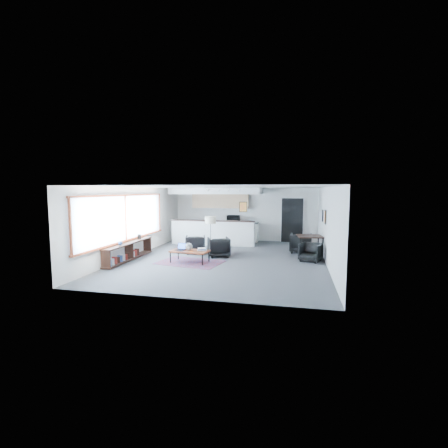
% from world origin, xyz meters
% --- Properties ---
extents(room, '(7.02, 9.02, 2.62)m').
position_xyz_m(room, '(0.00, 0.00, 1.30)').
color(room, '#464649').
rests_on(room, ground).
extents(window, '(0.10, 5.95, 1.66)m').
position_xyz_m(window, '(-3.46, -0.90, 1.46)').
color(window, '#8CBFFF').
rests_on(window, room).
extents(console, '(0.35, 3.00, 0.80)m').
position_xyz_m(console, '(-3.30, -1.05, 0.33)').
color(console, black).
rests_on(console, floor).
extents(kitchenette, '(4.20, 1.96, 2.60)m').
position_xyz_m(kitchenette, '(-1.20, 3.71, 1.38)').
color(kitchenette, white).
rests_on(kitchenette, floor).
extents(doorway, '(1.10, 0.12, 2.15)m').
position_xyz_m(doorway, '(2.30, 4.42, 1.07)').
color(doorway, black).
rests_on(doorway, room).
extents(track_light, '(1.60, 0.07, 0.15)m').
position_xyz_m(track_light, '(-0.59, 2.20, 2.53)').
color(track_light, silver).
rests_on(track_light, room).
extents(wall_art_lower, '(0.03, 0.38, 0.48)m').
position_xyz_m(wall_art_lower, '(3.47, 0.40, 1.55)').
color(wall_art_lower, black).
rests_on(wall_art_lower, room).
extents(wall_art_upper, '(0.03, 0.34, 0.44)m').
position_xyz_m(wall_art_upper, '(3.47, 1.70, 1.50)').
color(wall_art_upper, black).
rests_on(wall_art_upper, room).
extents(kilim_rug, '(2.39, 1.84, 0.01)m').
position_xyz_m(kilim_rug, '(-1.07, -0.89, 0.01)').
color(kilim_rug, '#522B40').
rests_on(kilim_rug, floor).
extents(coffee_table, '(1.36, 0.83, 0.42)m').
position_xyz_m(coffee_table, '(-1.07, -0.89, 0.39)').
color(coffee_table, maroon).
rests_on(coffee_table, floor).
extents(laptop, '(0.38, 0.34, 0.23)m').
position_xyz_m(laptop, '(-1.39, -0.87, 0.49)').
color(laptop, black).
rests_on(laptop, coffee_table).
extents(ceramic_pot, '(0.26, 0.26, 0.26)m').
position_xyz_m(ceramic_pot, '(-1.12, -0.86, 0.55)').
color(ceramic_pot, gray).
rests_on(ceramic_pot, coffee_table).
extents(book_stack, '(0.38, 0.34, 0.10)m').
position_xyz_m(book_stack, '(-0.65, -0.85, 0.46)').
color(book_stack, silver).
rests_on(book_stack, coffee_table).
extents(coaster, '(0.11, 0.11, 0.01)m').
position_xyz_m(coaster, '(-0.94, -1.12, 0.42)').
color(coaster, '#E5590C').
rests_on(coaster, coffee_table).
extents(armchair_left, '(0.92, 0.88, 0.77)m').
position_xyz_m(armchair_left, '(-1.38, 0.72, 0.39)').
color(armchair_left, black).
rests_on(armchair_left, floor).
extents(armchair_right, '(0.99, 0.96, 0.79)m').
position_xyz_m(armchair_right, '(-0.34, 0.34, 0.40)').
color(armchair_right, black).
rests_on(armchair_right, floor).
extents(floor_lamp, '(0.47, 0.47, 1.45)m').
position_xyz_m(floor_lamp, '(-0.79, 0.85, 1.26)').
color(floor_lamp, black).
rests_on(floor_lamp, floor).
extents(dining_table, '(1.03, 1.03, 0.77)m').
position_xyz_m(dining_table, '(3.00, 1.20, 0.70)').
color(dining_table, black).
rests_on(dining_table, floor).
extents(dining_chair_near, '(0.74, 0.72, 0.60)m').
position_xyz_m(dining_chair_near, '(3.00, 0.21, 0.30)').
color(dining_chair_near, black).
rests_on(dining_chair_near, floor).
extents(dining_chair_far, '(0.74, 0.70, 0.72)m').
position_xyz_m(dining_chair_far, '(2.68, 1.76, 0.36)').
color(dining_chair_far, black).
rests_on(dining_chair_far, floor).
extents(microwave, '(0.60, 0.34, 0.40)m').
position_xyz_m(microwave, '(-0.52, 4.15, 1.13)').
color(microwave, black).
rests_on(microwave, kitchenette).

